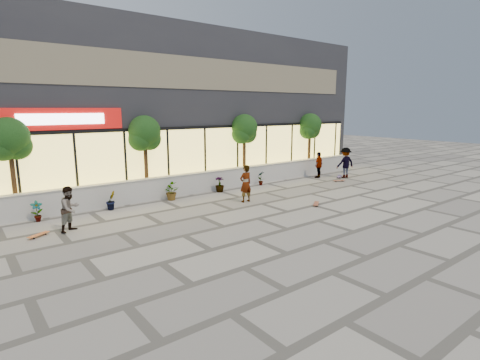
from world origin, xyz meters
TOP-DOWN VIEW (x-y plane):
  - ground at (0.00, 0.00)m, footprint 80.00×80.00m
  - planter_wall at (0.00, 7.00)m, footprint 22.00×0.42m
  - retail_building at (-0.00, 12.49)m, footprint 24.00×9.17m
  - shrub_a at (-8.50, 6.45)m, footprint 0.43×0.29m
  - shrub_b at (-5.70, 6.45)m, footprint 0.57×0.57m
  - shrub_c at (-2.90, 6.45)m, footprint 0.68×0.77m
  - shrub_d at (-0.10, 6.45)m, footprint 0.64×0.64m
  - shrub_e at (2.70, 6.45)m, footprint 0.46×0.35m
  - tree_west at (-9.00, 7.70)m, footprint 1.60×1.50m
  - tree_midwest at (-3.50, 7.70)m, footprint 1.60×1.50m
  - tree_mideast at (2.50, 7.70)m, footprint 1.60×1.50m
  - tree_east at (8.00, 7.70)m, footprint 1.60×1.50m
  - skater_center at (-0.35, 4.00)m, footprint 0.63×0.41m
  - skater_left at (-7.77, 4.50)m, footprint 0.99×0.94m
  - skater_right_near at (7.00, 5.98)m, footprint 1.02×0.67m
  - skater_right_far at (8.35, 5.03)m, footprint 1.34×0.97m
  - skateboard_center at (1.75, 1.61)m, footprint 0.74×0.62m
  - skateboard_left at (-8.81, 4.53)m, footprint 0.74×0.53m
  - skateboard_right_near at (7.00, 4.40)m, footprint 0.73×0.45m
  - skateboard_right_far at (8.09, 5.23)m, footprint 0.84×0.60m

SIDE VIEW (x-z plane):
  - ground at x=0.00m, z-range 0.00..0.00m
  - skateboard_right_near at x=7.00m, z-range 0.03..0.11m
  - skateboard_left at x=-8.81m, z-range 0.03..0.12m
  - skateboard_center at x=1.75m, z-range 0.03..0.12m
  - skateboard_right_far at x=8.09m, z-range 0.03..0.13m
  - shrub_a at x=-8.50m, z-range 0.00..0.81m
  - shrub_b at x=-5.70m, z-range 0.00..0.81m
  - shrub_c at x=-2.90m, z-range 0.00..0.81m
  - shrub_d at x=-0.10m, z-range 0.00..0.81m
  - shrub_e at x=2.70m, z-range 0.00..0.81m
  - planter_wall at x=0.00m, z-range 0.00..1.04m
  - skater_left at x=-7.77m, z-range 0.00..1.60m
  - skater_right_near at x=7.00m, z-range 0.00..1.61m
  - skater_center at x=-0.35m, z-range 0.00..1.72m
  - skater_right_far at x=8.35m, z-range 0.00..1.87m
  - tree_west at x=-9.00m, z-range 1.03..4.94m
  - tree_midwest at x=-3.50m, z-range 1.03..4.94m
  - tree_mideast at x=2.50m, z-range 1.03..4.94m
  - tree_east at x=8.00m, z-range 1.03..4.94m
  - retail_building at x=0.00m, z-range 0.00..8.50m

